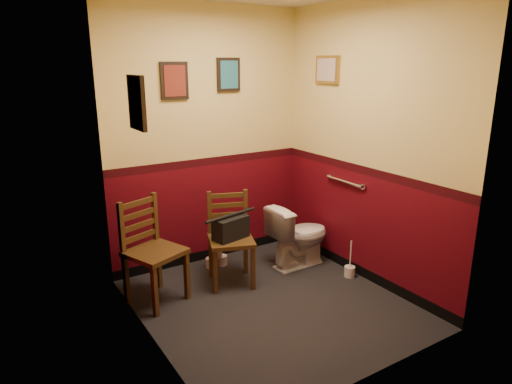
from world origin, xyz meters
The scene contains 16 objects.
floor centered at (0.00, 0.00, 0.00)m, with size 2.20×2.40×0.00m, color black.
wall_back centered at (0.00, 1.20, 1.35)m, with size 2.20×2.70×0.00m, color #4D0711.
wall_front centered at (0.00, -1.20, 1.35)m, with size 2.20×2.70×0.00m, color #4D0711.
wall_left centered at (-1.10, 0.00, 1.35)m, with size 2.40×2.70×0.00m, color #4D0711.
wall_right centered at (1.10, 0.00, 1.35)m, with size 2.40×2.70×0.00m, color #4D0711.
grab_bar centered at (1.07, 0.25, 0.95)m, with size 0.05×0.56×0.06m.
framed_print_back_a centered at (-0.35, 1.18, 1.95)m, with size 0.28×0.04×0.36m.
framed_print_back_b centered at (0.25, 1.18, 2.00)m, with size 0.26×0.04×0.34m.
framed_print_left centered at (-1.08, 0.10, 1.85)m, with size 0.04×0.30×0.38m.
framed_print_right centered at (1.08, 0.60, 2.05)m, with size 0.04×0.34×0.28m.
toilet centered at (0.72, 0.53, 0.34)m, with size 0.38×0.69×0.67m, color white.
toilet_brush centered at (0.99, 0.02, 0.06)m, with size 0.11×0.11×0.39m.
chair_left centered at (-0.87, 0.64, 0.48)m, with size 0.58×0.58×0.96m.
chair_right centered at (-0.09, 0.59, 0.45)m, with size 0.54×0.54×0.91m.
handbag centered at (-0.10, 0.55, 0.58)m, with size 0.37×0.24×0.25m.
tp_stack centered at (-0.05, 0.96, 0.13)m, with size 0.24×0.15×0.32m.
Camera 1 is at (-2.10, -3.08, 2.12)m, focal length 32.00 mm.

